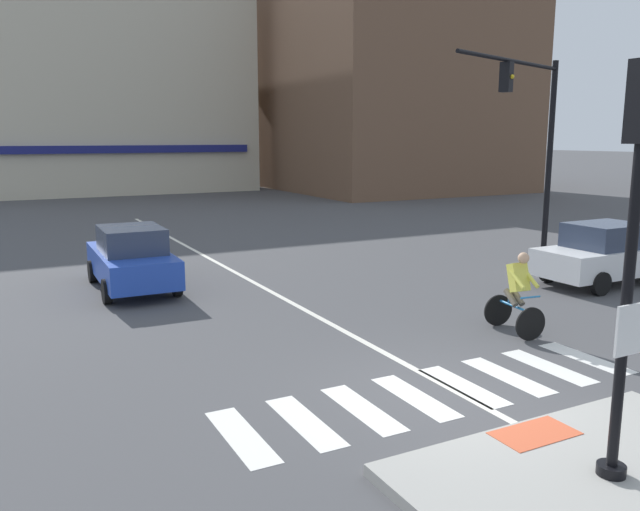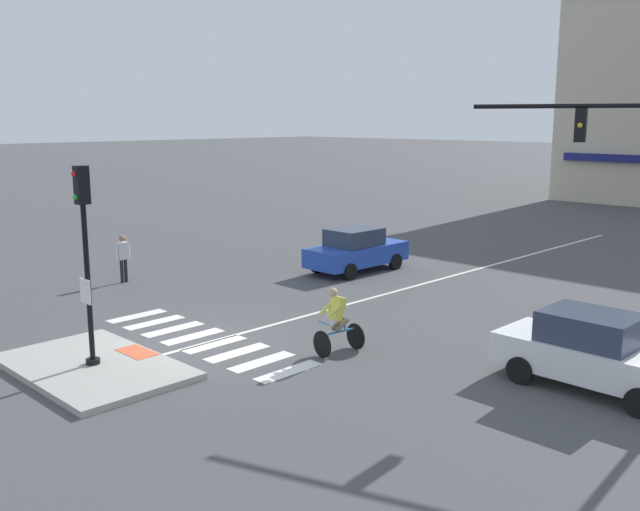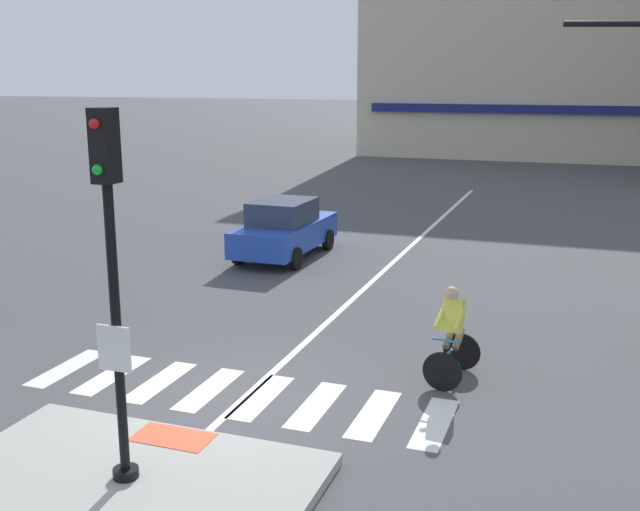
{
  "view_description": "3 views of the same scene",
  "coord_description": "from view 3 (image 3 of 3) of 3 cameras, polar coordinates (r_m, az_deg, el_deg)",
  "views": [
    {
      "loc": [
        -5.92,
        -7.14,
        3.88
      ],
      "look_at": [
        0.45,
        5.13,
        1.3
      ],
      "focal_mm": 35.68,
      "sensor_mm": 36.0,
      "label": 1
    },
    {
      "loc": [
        14.46,
        -10.06,
        5.65
      ],
      "look_at": [
        0.6,
        3.93,
        1.82
      ],
      "focal_mm": 39.58,
      "sensor_mm": 36.0,
      "label": 2
    },
    {
      "loc": [
        5.11,
        -10.05,
        4.99
      ],
      "look_at": [
        0.24,
        3.68,
        1.54
      ],
      "focal_mm": 42.66,
      "sensor_mm": 36.0,
      "label": 3
    }
  ],
  "objects": [
    {
      "name": "ground_plane",
      "position": [
        12.33,
        -6.9,
        -10.65
      ],
      "size": [
        300.0,
        300.0,
        0.0
      ],
      "primitive_type": "plane",
      "color": "#474749"
    },
    {
      "name": "traffic_island",
      "position": [
        10.12,
        -14.31,
        -16.18
      ],
      "size": [
        4.68,
        2.96,
        0.15
      ],
      "primitive_type": "cube",
      "color": "#A3A099",
      "rests_on": "ground"
    },
    {
      "name": "tactile_pad_front",
      "position": [
        10.92,
        -10.98,
        -13.22
      ],
      "size": [
        1.1,
        0.6,
        0.01
      ],
      "primitive_type": "cube",
      "color": "#DB5B38",
      "rests_on": "traffic_island"
    },
    {
      "name": "signal_pole",
      "position": [
        9.09,
        -15.34,
        -0.68
      ],
      "size": [
        0.44,
        0.38,
        4.5
      ],
      "color": "black",
      "rests_on": "traffic_island"
    },
    {
      "name": "crosswalk_stripe_a",
      "position": [
        14.17,
        -18.44,
        -7.99
      ],
      "size": [
        0.44,
        1.8,
        0.01
      ],
      "primitive_type": "cube",
      "color": "silver",
      "rests_on": "ground"
    },
    {
      "name": "crosswalk_stripe_b",
      "position": [
        13.64,
        -15.31,
        -8.61
      ],
      "size": [
        0.44,
        1.8,
        0.01
      ],
      "primitive_type": "cube",
      "color": "silver",
      "rests_on": "ground"
    },
    {
      "name": "crosswalk_stripe_c",
      "position": [
        13.16,
        -11.94,
        -9.24
      ],
      "size": [
        0.44,
        1.8,
        0.01
      ],
      "primitive_type": "cube",
      "color": "silver",
      "rests_on": "ground"
    },
    {
      "name": "crosswalk_stripe_d",
      "position": [
        12.72,
        -8.31,
        -9.89
      ],
      "size": [
        0.44,
        1.8,
        0.01
      ],
      "primitive_type": "cube",
      "color": "silver",
      "rests_on": "ground"
    },
    {
      "name": "crosswalk_stripe_e",
      "position": [
        12.34,
        -4.42,
        -10.53
      ],
      "size": [
        0.44,
        1.8,
        0.01
      ],
      "primitive_type": "cube",
      "color": "silver",
      "rests_on": "ground"
    },
    {
      "name": "crosswalk_stripe_f",
      "position": [
        12.03,
        -0.29,
        -11.16
      ],
      "size": [
        0.44,
        1.8,
        0.01
      ],
      "primitive_type": "cube",
      "color": "silver",
      "rests_on": "ground"
    },
    {
      "name": "crosswalk_stripe_g",
      "position": [
        11.77,
        4.06,
        -11.76
      ],
      "size": [
        0.44,
        1.8,
        0.01
      ],
      "primitive_type": "cube",
      "color": "silver",
      "rests_on": "ground"
    },
    {
      "name": "crosswalk_stripe_h",
      "position": [
        11.59,
        8.59,
        -12.32
      ],
      "size": [
        0.44,
        1.8,
        0.01
      ],
      "primitive_type": "cube",
      "color": "silver",
      "rests_on": "ground"
    },
    {
      "name": "lane_centre_line",
      "position": [
        21.23,
        5.69,
        -0.33
      ],
      "size": [
        0.14,
        28.0,
        0.01
      ],
      "primitive_type": "cube",
      "color": "silver",
      "rests_on": "ground"
    },
    {
      "name": "building_corner_left",
      "position": [
        54.69,
        16.25,
        15.52
      ],
      "size": [
        21.44,
        16.14,
        15.13
      ],
      "color": "beige",
      "rests_on": "ground"
    },
    {
      "name": "car_blue_westbound_far",
      "position": [
        21.35,
        -2.69,
        2.02
      ],
      "size": [
        1.89,
        4.12,
        1.64
      ],
      "color": "#2347B7",
      "rests_on": "ground"
    },
    {
      "name": "cyclist",
      "position": [
        12.79,
        9.9,
        -5.66
      ],
      "size": [
        0.8,
        1.17,
        1.68
      ],
      "color": "black",
      "rests_on": "ground"
    }
  ]
}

